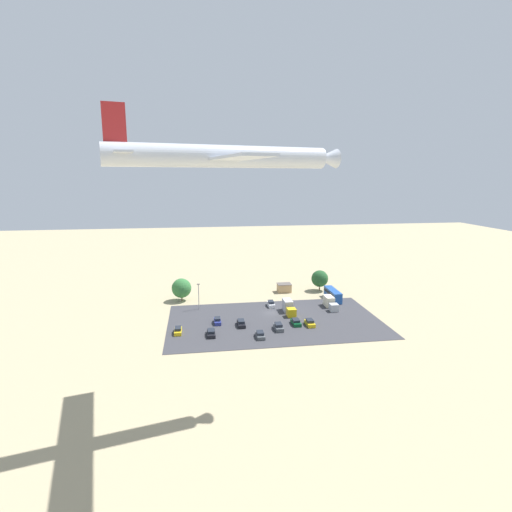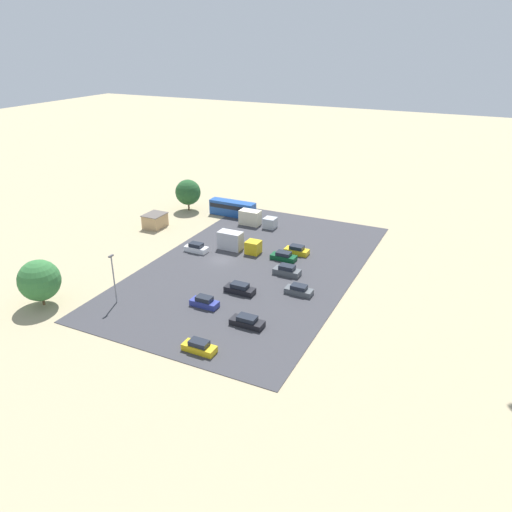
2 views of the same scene
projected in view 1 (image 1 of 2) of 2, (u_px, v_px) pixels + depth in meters
The scene contains 19 objects.
ground_plane at pixel (270, 313), 111.58m from camera, with size 400.00×400.00×0.00m, color tan.
parking_lot_surface at pixel (275, 321), 105.54m from camera, with size 55.77×33.30×0.08m.
shed_building at pixel (284, 288), 132.15m from camera, with size 4.56×3.76×2.79m.
bus at pixel (333, 294), 123.41m from camera, with size 2.53×10.18×3.20m.
parked_car_0 at pixel (260, 335), 94.50m from camera, with size 1.84×4.19×1.45m.
parked_car_1 at pixel (296, 322), 102.79m from camera, with size 1.96×4.45×1.46m.
parked_car_2 at pixel (218, 321), 103.64m from camera, with size 1.72×4.16×1.55m.
parked_car_3 at pixel (310, 323), 102.19m from camera, with size 1.92×4.31×1.58m.
parked_car_4 at pixel (241, 323), 101.91m from camera, with size 1.85×4.68×1.54m.
parked_car_5 at pixel (211, 333), 95.70m from camera, with size 1.90×4.65×1.43m.
parked_car_6 at pixel (278, 327), 99.29m from camera, with size 1.92×4.43×1.66m.
parked_car_7 at pixel (271, 304), 117.32m from camera, with size 1.81×4.28×1.65m.
parked_car_8 at pixel (178, 331), 97.08m from camera, with size 1.73×4.32×1.50m.
parked_truck_0 at pixel (330, 303), 116.06m from camera, with size 2.36×7.83×3.00m.
parked_truck_1 at pixel (289, 307), 111.70m from camera, with size 2.34×8.08×3.28m.
tree_near_shed at pixel (182, 288), 122.25m from camera, with size 5.98×5.98×6.98m.
tree_apron_mid at pixel (320, 279), 133.14m from camera, with size 5.58×5.58×6.93m.
light_pole_lot_centre at pixel (199, 295), 114.09m from camera, with size 0.90×0.28×7.52m.
airplane at pixel (229, 157), 58.92m from camera, with size 36.09×30.47×8.29m.
Camera 1 is at (19.93, 104.52, 37.43)m, focal length 28.00 mm.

